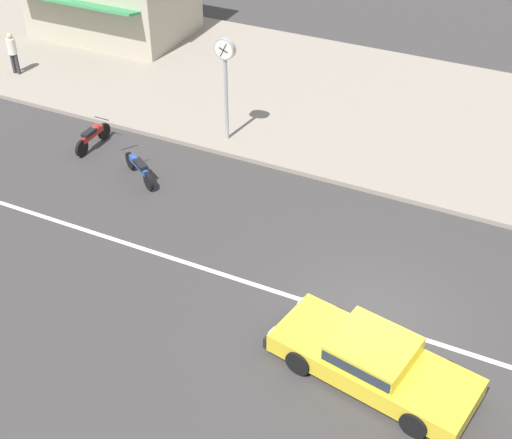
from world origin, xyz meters
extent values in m
plane|color=#383535|center=(0.00, 0.00, 0.00)|extent=(160.00, 160.00, 0.00)
cube|color=silver|center=(0.00, 0.00, 0.00)|extent=(50.40, 0.14, 0.01)
cube|color=gray|center=(0.00, 10.16, 0.07)|extent=(68.00, 10.00, 0.15)
cube|color=yellow|center=(0.52, -1.61, 0.41)|extent=(4.71, 2.49, 0.48)
cube|color=yellow|center=(0.46, -1.60, 0.85)|extent=(1.93, 1.81, 0.42)
cube|color=#28333D|center=(0.46, -1.60, 0.85)|extent=(1.87, 1.83, 0.27)
cube|color=black|center=(-1.74, -1.19, 0.31)|extent=(0.42, 1.65, 0.28)
cube|color=white|center=(-1.81, -1.77, 0.51)|extent=(0.12, 0.25, 0.14)
cube|color=white|center=(-1.60, -0.61, 0.51)|extent=(0.12, 0.25, 0.14)
cylinder|color=black|center=(-1.00, -2.14, 0.30)|extent=(0.63, 0.33, 0.60)
cylinder|color=black|center=(-0.70, -0.56, 0.30)|extent=(0.63, 0.33, 0.60)
cylinder|color=black|center=(1.73, -2.65, 0.30)|extent=(0.63, 0.33, 0.60)
cylinder|color=black|center=(2.03, -1.07, 0.30)|extent=(0.63, 0.33, 0.60)
cylinder|color=black|center=(-8.99, 3.24, 0.28)|extent=(0.52, 0.39, 0.56)
cylinder|color=black|center=(-7.85, 2.50, 0.28)|extent=(0.52, 0.39, 0.56)
cube|color=#23479E|center=(-8.42, 2.87, 0.48)|extent=(1.04, 0.75, 0.18)
cube|color=black|center=(-8.28, 2.78, 0.62)|extent=(0.64, 0.53, 0.12)
ellipsoid|color=#23479E|center=(-8.62, 3.00, 0.60)|extent=(0.47, 0.42, 0.22)
cylinder|color=#232326|center=(-8.96, 3.22, 0.78)|extent=(0.33, 0.49, 0.03)
cylinder|color=black|center=(-10.81, 4.41, 0.28)|extent=(0.10, 0.56, 0.56)
cylinder|color=black|center=(-10.82, 3.20, 0.28)|extent=(0.10, 0.56, 0.56)
cube|color=red|center=(-10.82, 3.81, 0.48)|extent=(0.15, 1.03, 0.18)
cube|color=black|center=(-10.82, 3.65, 0.62)|extent=(0.24, 0.55, 0.12)
ellipsoid|color=red|center=(-10.81, 4.02, 0.60)|extent=(0.24, 0.40, 0.22)
cylinder|color=#232326|center=(-10.81, 4.38, 0.78)|extent=(0.56, 0.03, 0.03)
cylinder|color=#9E9EA3|center=(-7.00, 5.99, 1.55)|extent=(0.12, 0.12, 2.80)
cylinder|color=#9E9EA3|center=(-7.00, 5.99, 3.29)|extent=(0.69, 0.18, 0.69)
cylinder|color=white|center=(-7.00, 5.90, 3.29)|extent=(0.60, 0.02, 0.60)
cylinder|color=white|center=(-7.00, 6.09, 3.29)|extent=(0.60, 0.02, 0.60)
cube|color=black|center=(-7.00, 5.89, 3.29)|extent=(0.30, 0.01, 0.14)
cube|color=black|center=(-7.00, 5.88, 3.29)|extent=(0.24, 0.01, 0.45)
cylinder|color=#333338|center=(-16.75, 6.88, 0.55)|extent=(0.14, 0.14, 0.80)
cylinder|color=#333338|center=(-16.55, 6.88, 0.55)|extent=(0.14, 0.14, 0.80)
cylinder|color=silver|center=(-16.65, 6.88, 1.26)|extent=(0.34, 0.34, 0.60)
sphere|color=#D6AD89|center=(-16.65, 6.88, 1.67)|extent=(0.22, 0.22, 0.22)
cube|color=#33844C|center=(-15.60, 9.64, 2.20)|extent=(5.69, 0.90, 0.28)
camera|label=1|loc=(2.74, -12.13, 12.17)|focal=50.00mm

